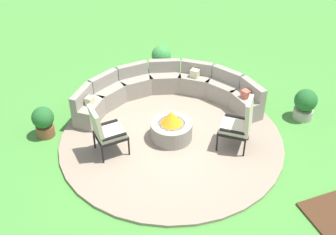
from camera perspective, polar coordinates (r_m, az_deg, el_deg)
name	(u,v)px	position (r m, az deg, el deg)	size (l,w,h in m)	color
ground_plane	(171,140)	(8.75, 0.47, -3.11)	(24.00, 24.00, 0.00)	#478C38
patio_circle	(171,139)	(8.73, 0.47, -2.95)	(4.72, 4.72, 0.06)	gray
fire_pit	(171,128)	(8.56, 0.48, -1.48)	(0.88, 0.88, 0.66)	gray
curved_stone_bench	(167,91)	(9.68, -0.20, 3.78)	(4.07, 2.36, 0.77)	gray
lounge_chair_front_left	(105,130)	(8.08, -8.74, -1.79)	(0.68, 0.61, 1.10)	black
lounge_chair_front_right	(240,124)	(8.26, 9.99, -0.84)	(0.82, 0.84, 1.16)	black
potted_plant_0	(161,58)	(11.00, -0.95, 8.27)	(0.51, 0.51, 0.76)	#605B56
potted_plant_1	(44,121)	(9.04, -16.97, -0.45)	(0.47, 0.47, 0.70)	brown
potted_plant_2	(305,104)	(9.68, 18.57, 1.83)	(0.51, 0.51, 0.73)	#A89E8E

